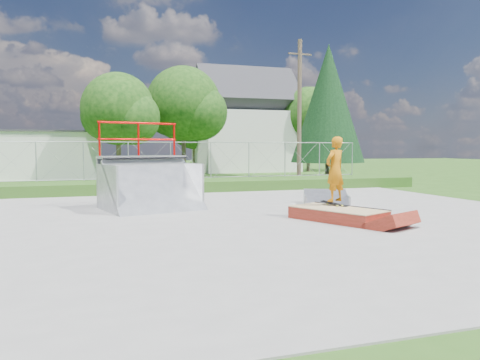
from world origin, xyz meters
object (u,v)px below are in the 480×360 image
(grind_box, at_px, (337,215))
(quarter_pipe, at_px, (152,166))
(skater, at_px, (335,172))
(flat_bank_ramp, at_px, (326,199))

(grind_box, bearing_deg, quarter_pipe, 114.34)
(grind_box, distance_m, skater, 1.28)
(grind_box, bearing_deg, skater, 44.62)
(flat_bank_ramp, height_order, skater, skater)
(grind_box, bearing_deg, flat_bank_ramp, 42.10)
(grind_box, distance_m, quarter_pipe, 6.13)
(flat_bank_ramp, bearing_deg, skater, -89.87)
(quarter_pipe, relative_size, skater, 1.57)
(flat_bank_ramp, bearing_deg, grind_box, -89.41)
(grind_box, xyz_separation_m, quarter_pipe, (-4.51, 3.96, 1.25))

